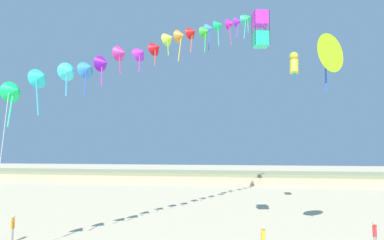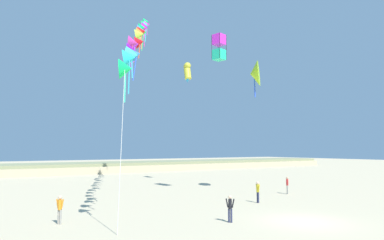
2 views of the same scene
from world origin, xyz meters
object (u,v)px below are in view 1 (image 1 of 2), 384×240
(person_near_right, at_px, (13,226))
(person_mid_center, at_px, (263,239))
(large_kite_low_lead, at_px, (294,64))
(large_kite_high_solo, at_px, (261,29))
(person_far_left, at_px, (375,234))
(large_kite_mid_trail, at_px, (325,55))

(person_near_right, distance_m, person_mid_center, 15.02)
(large_kite_low_lead, xyz_separation_m, large_kite_high_solo, (-3.54, -11.22, -0.23))
(large_kite_low_lead, distance_m, large_kite_high_solo, 11.77)
(person_mid_center, xyz_separation_m, person_far_left, (6.14, 2.35, -0.03))
(person_near_right, xyz_separation_m, person_far_left, (21.16, 1.81, -0.00))
(large_kite_low_lead, bearing_deg, large_kite_mid_trail, -87.11)
(person_near_right, bearing_deg, person_far_left, 4.88)
(person_mid_center, bearing_deg, person_far_left, 20.93)
(person_far_left, bearing_deg, large_kite_low_lead, 99.70)
(large_kite_mid_trail, bearing_deg, person_mid_center, -132.80)
(person_near_right, bearing_deg, large_kite_high_solo, 16.90)
(large_kite_low_lead, height_order, large_kite_mid_trail, large_kite_low_lead)
(person_near_right, bearing_deg, large_kite_mid_trail, 12.07)
(person_mid_center, xyz_separation_m, large_kite_low_lead, (3.74, 16.39, 13.29))
(person_far_left, bearing_deg, large_kite_mid_trail, 127.80)
(person_near_right, bearing_deg, large_kite_low_lead, 40.18)
(person_near_right, height_order, large_kite_mid_trail, large_kite_mid_trail)
(person_mid_center, height_order, person_far_left, person_mid_center)
(person_mid_center, distance_m, large_kite_low_lead, 21.42)
(person_near_right, xyz_separation_m, person_mid_center, (15.01, -0.54, 0.03))
(person_mid_center, relative_size, large_kite_mid_trail, 0.45)
(large_kite_mid_trail, bearing_deg, large_kite_high_solo, 173.29)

